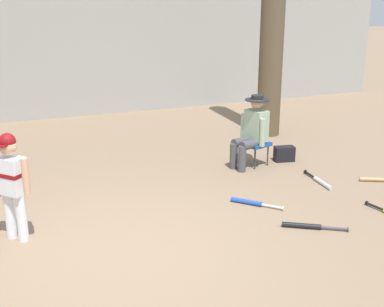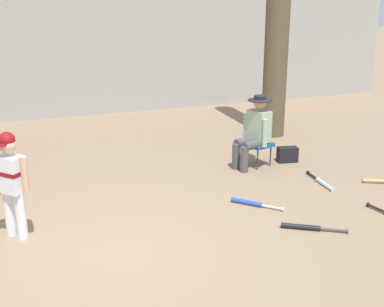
{
  "view_description": "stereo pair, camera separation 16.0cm",
  "coord_description": "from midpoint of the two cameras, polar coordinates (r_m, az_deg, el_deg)",
  "views": [
    {
      "loc": [
        -1.18,
        -5.02,
        2.81
      ],
      "look_at": [
        1.24,
        0.96,
        0.75
      ],
      "focal_mm": 47.59,
      "sensor_mm": 36.0,
      "label": 1
    },
    {
      "loc": [
        -1.03,
        -5.08,
        2.81
      ],
      "look_at": [
        1.24,
        0.96,
        0.75
      ],
      "focal_mm": 47.59,
      "sensor_mm": 36.0,
      "label": 2
    }
  ],
  "objects": [
    {
      "name": "ground_plane",
      "position": [
        5.88,
        -7.37,
        -11.0
      ],
      "size": [
        60.0,
        60.0,
        0.0
      ],
      "primitive_type": "plane",
      "color": "#897056"
    },
    {
      "name": "concrete_back_wall",
      "position": [
        12.18,
        -15.5,
        10.58
      ],
      "size": [
        18.0,
        0.36,
        2.86
      ],
      "primitive_type": "cube",
      "color": "#9E9E99",
      "rests_on": "ground"
    },
    {
      "name": "tree_behind_spectator",
      "position": [
        10.23,
        10.13,
        16.16
      ],
      "size": [
        0.64,
        0.64,
        5.77
      ],
      "color": "brown",
      "rests_on": "ground"
    },
    {
      "name": "young_ballplayer",
      "position": [
        6.23,
        -19.07,
        -2.69
      ],
      "size": [
        0.55,
        0.47,
        1.31
      ],
      "color": "white",
      "rests_on": "ground"
    },
    {
      "name": "folding_stool",
      "position": [
        8.57,
        7.95,
        0.96
      ],
      "size": [
        0.5,
        0.5,
        0.41
      ],
      "color": "#194C9E",
      "rests_on": "ground"
    },
    {
      "name": "seated_spectator",
      "position": [
        8.43,
        7.56,
        2.64
      ],
      "size": [
        0.68,
        0.53,
        1.2
      ],
      "color": "#47474C",
      "rests_on": "ground"
    },
    {
      "name": "handbag_beside_stool",
      "position": [
        8.92,
        11.15,
        -0.12
      ],
      "size": [
        0.37,
        0.24,
        0.26
      ],
      "primitive_type": "cube",
      "rotation": [
        0.0,
        0.0,
        -0.19
      ],
      "color": "black",
      "rests_on": "ground"
    },
    {
      "name": "bat_black_composite",
      "position": [
        6.51,
        13.33,
        -8.05
      ],
      "size": [
        0.72,
        0.48,
        0.07
      ],
      "color": "black",
      "rests_on": "ground"
    },
    {
      "name": "bat_blue_youth",
      "position": [
        7.08,
        7.25,
        -5.54
      ],
      "size": [
        0.55,
        0.59,
        0.07
      ],
      "color": "#2347AD",
      "rests_on": "ground"
    },
    {
      "name": "bat_aluminum_silver",
      "position": [
        8.01,
        15.0,
        -3.2
      ],
      "size": [
        0.13,
        0.78,
        0.07
      ],
      "color": "#B7BCC6",
      "rests_on": "ground"
    },
    {
      "name": "bat_wood_tan",
      "position": [
        8.36,
        20.97,
        -2.93
      ],
      "size": [
        0.69,
        0.4,
        0.07
      ],
      "color": "tan",
      "rests_on": "ground"
    }
  ]
}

